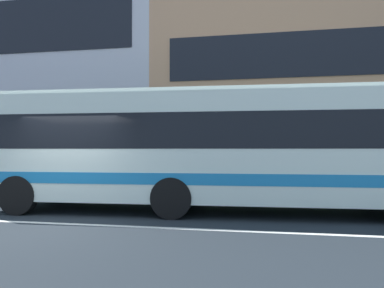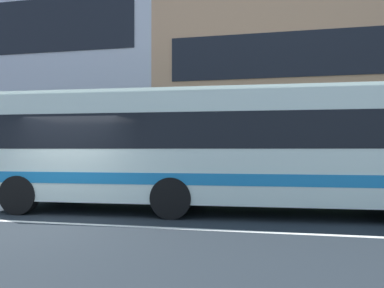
# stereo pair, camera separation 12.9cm
# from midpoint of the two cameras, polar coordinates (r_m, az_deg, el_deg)

# --- Properties ---
(ground_plane) EXTENTS (160.00, 160.00, 0.00)m
(ground_plane) POSITION_cam_midpoint_polar(r_m,az_deg,el_deg) (9.17, -20.59, -11.28)
(ground_plane) COLOR #20262C
(lane_centre_line) EXTENTS (60.00, 0.16, 0.01)m
(lane_centre_line) POSITION_cam_midpoint_polar(r_m,az_deg,el_deg) (9.17, -20.59, -11.26)
(lane_centre_line) COLOR silver
(lane_centre_line) RESTS_ON ground_plane
(hedge_row_far) EXTENTS (21.07, 1.10, 1.00)m
(hedge_row_far) POSITION_cam_midpoint_polar(r_m,az_deg,el_deg) (13.90, -3.05, -5.63)
(hedge_row_far) COLOR #2C5619
(hedge_row_far) RESTS_ON ground_plane
(apartment_block_left) EXTENTS (21.04, 8.77, 13.48)m
(apartment_block_left) POSITION_cam_midpoint_polar(r_m,az_deg,el_deg) (26.68, -25.43, 10.25)
(apartment_block_left) COLOR silver
(apartment_block_left) RESTS_ON ground_plane
(transit_bus) EXTENTS (11.51, 3.10, 3.20)m
(transit_bus) POSITION_cam_midpoint_polar(r_m,az_deg,el_deg) (10.00, 2.52, -0.28)
(transit_bus) COLOR silver
(transit_bus) RESTS_ON ground_plane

